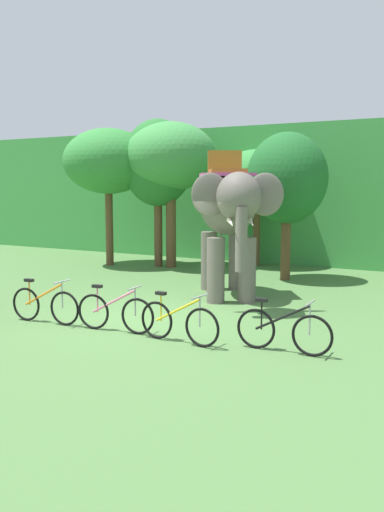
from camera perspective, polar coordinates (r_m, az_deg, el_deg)
The scene contains 12 objects.
ground_plane at distance 11.98m, azimuth -5.15°, elevation -6.51°, with size 80.00×80.00×0.00m, color #4C753D.
foliage_hedge at distance 23.13m, azimuth 12.68°, elevation 6.22°, with size 36.00×6.00×5.07m, color #3D8E42.
tree_left at distance 20.23m, azimuth -8.62°, elevation 9.57°, with size 3.19×3.19×4.90m.
tree_far_right at distance 19.73m, azimuth -3.54°, elevation 9.47°, with size 2.47×2.47×5.19m.
tree_right at distance 19.50m, azimuth -2.21°, elevation 10.10°, with size 3.19×3.19×5.06m.
tree_center_left at distance 20.06m, azimuth 6.73°, elevation 7.66°, with size 3.04×3.04×4.16m.
tree_far_left at distance 17.01m, azimuth 9.75°, elevation 7.85°, with size 2.43×2.43×4.45m.
elephant at distance 13.97m, azimuth 3.82°, elevation 4.57°, with size 3.29×4.01×3.78m.
bike_orange at distance 11.93m, azimuth -14.90°, elevation -4.88°, with size 1.71×0.52×0.92m.
bike_pink at distance 10.96m, azimuth -7.93°, elevation -5.76°, with size 1.71×0.52×0.92m.
bike_yellow at distance 10.09m, azimuth -1.39°, elevation -6.81°, with size 1.71×0.52×0.92m.
bike_black at distance 9.65m, azimuth 9.36°, elevation -7.55°, with size 1.71×0.52×0.92m.
Camera 1 is at (6.58, -9.61, 2.80)m, focal length 38.89 mm.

